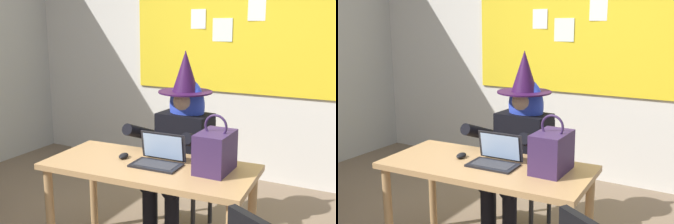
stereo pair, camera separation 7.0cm
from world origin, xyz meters
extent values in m
cube|color=silver|center=(0.00, 2.01, 1.44)|extent=(5.49, 0.10, 2.88)
cube|color=yellow|center=(0.00, 1.95, 1.55)|extent=(2.40, 0.02, 1.20)
cube|color=white|center=(-0.44, 1.94, 1.73)|extent=(0.18, 0.01, 0.21)
cube|color=white|center=(0.20, 1.94, 1.83)|extent=(0.18, 0.01, 0.24)
cube|color=white|center=(-0.16, 1.94, 1.62)|extent=(0.23, 0.01, 0.25)
cube|color=tan|center=(0.07, 0.01, 0.72)|extent=(1.47, 0.73, 0.04)
cylinder|color=tan|center=(-0.57, -0.29, 0.35)|extent=(0.06, 0.06, 0.70)
cylinder|color=tan|center=(-0.60, 0.23, 0.35)|extent=(0.06, 0.06, 0.70)
cylinder|color=tan|center=(0.71, 0.31, 0.35)|extent=(0.06, 0.06, 0.70)
cube|color=black|center=(0.03, 0.61, 0.44)|extent=(0.43, 0.43, 0.04)
cube|color=black|center=(0.04, 0.80, 0.68)|extent=(0.38, 0.05, 0.45)
cylinder|color=#262628|center=(0.20, 0.44, 0.21)|extent=(0.04, 0.04, 0.42)
cylinder|color=#262628|center=(-0.14, 0.45, 0.21)|extent=(0.04, 0.04, 0.42)
cylinder|color=#262628|center=(0.21, 0.78, 0.21)|extent=(0.04, 0.04, 0.42)
cylinder|color=#262628|center=(-0.13, 0.79, 0.21)|extent=(0.04, 0.04, 0.42)
cylinder|color=black|center=(0.11, 0.25, 0.23)|extent=(0.11, 0.11, 0.46)
cylinder|color=black|center=(-0.08, 0.26, 0.23)|extent=(0.11, 0.11, 0.46)
cylinder|color=black|center=(0.12, 0.42, 0.49)|extent=(0.17, 0.43, 0.15)
cylinder|color=black|center=(-0.08, 0.43, 0.49)|extent=(0.17, 0.43, 0.15)
cube|color=black|center=(0.03, 0.63, 0.72)|extent=(0.43, 0.28, 0.52)
cylinder|color=black|center=(0.27, 0.39, 0.83)|extent=(0.11, 0.47, 0.24)
cylinder|color=black|center=(-0.23, 0.42, 0.83)|extent=(0.11, 0.47, 0.24)
sphere|color=#D1A889|center=(0.03, 0.63, 1.08)|extent=(0.20, 0.20, 0.20)
ellipsoid|color=blue|center=(0.04, 0.66, 1.04)|extent=(0.31, 0.23, 0.44)
cylinder|color=#2D0F38|center=(0.03, 0.63, 1.15)|extent=(0.43, 0.43, 0.01)
cone|color=#2D0F38|center=(0.03, 0.63, 1.31)|extent=(0.21, 0.21, 0.33)
cube|color=black|center=(0.12, 0.00, 0.75)|extent=(0.34, 0.21, 0.01)
cube|color=#333338|center=(0.12, 0.00, 0.76)|extent=(0.28, 0.15, 0.00)
cube|color=black|center=(0.12, 0.11, 0.85)|extent=(0.33, 0.05, 0.19)
cube|color=#99B7E0|center=(0.12, 0.10, 0.85)|extent=(0.29, 0.04, 0.17)
ellipsoid|color=black|center=(-0.16, 0.04, 0.76)|extent=(0.08, 0.11, 0.03)
cube|color=#38234C|center=(0.51, 0.10, 0.87)|extent=(0.20, 0.30, 0.26)
torus|color=#38234C|center=(0.51, 0.10, 1.04)|extent=(0.16, 0.02, 0.16)
camera|label=1|loc=(1.43, -2.27, 1.67)|focal=43.95mm
camera|label=2|loc=(1.49, -2.23, 1.67)|focal=43.95mm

